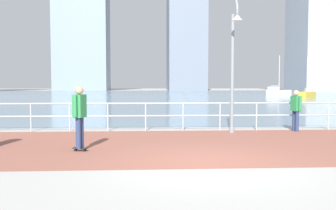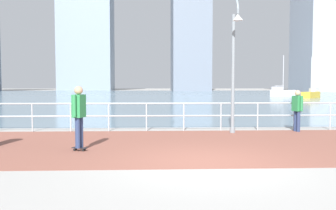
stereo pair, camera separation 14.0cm
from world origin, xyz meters
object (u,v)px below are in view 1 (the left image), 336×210
at_px(sailboat_blue, 307,94).
at_px(lamppost, 234,58).
at_px(sailboat_yellow, 278,92).
at_px(skateboarder, 80,112).
at_px(bystander, 296,107).

bearing_deg(sailboat_blue, lamppost, -118.53).
height_order(lamppost, sailboat_blue, sailboat_blue).
bearing_deg(sailboat_yellow, skateboarder, -116.56).
distance_m(lamppost, sailboat_yellow, 42.37).
xyz_separation_m(bystander, sailboat_yellow, (13.83, 38.63, -0.31)).
relative_size(lamppost, sailboat_blue, 0.91).
height_order(skateboarder, sailboat_blue, sailboat_blue).
bearing_deg(sailboat_blue, skateboarder, -122.24).
distance_m(lamppost, skateboarder, 5.94).
bearing_deg(skateboarder, lamppost, 32.94).
bearing_deg(skateboarder, bystander, 25.96).
xyz_separation_m(lamppost, sailboat_yellow, (16.28, 39.06, -2.08)).
bearing_deg(sailboat_yellow, lamppost, -112.63).
bearing_deg(sailboat_yellow, bystander, -109.70).
distance_m(lamppost, sailboat_blue, 37.02).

